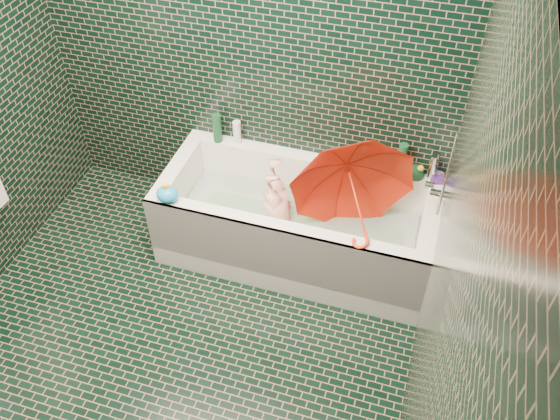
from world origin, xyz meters
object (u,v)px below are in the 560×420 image
(bathtub, at_px, (296,230))
(rubber_duck, at_px, (416,172))
(umbrella, at_px, (357,202))
(child, at_px, (281,219))
(bath_toy, at_px, (167,194))

(bathtub, height_order, rubber_duck, rubber_duck)
(umbrella, distance_m, rubber_duck, 0.49)
(bathtub, bearing_deg, umbrella, -7.92)
(child, relative_size, bath_toy, 5.75)
(child, distance_m, rubber_duck, 0.88)
(child, xyz_separation_m, umbrella, (0.46, -0.03, 0.30))
(bathtub, height_order, umbrella, umbrella)
(bathtub, relative_size, rubber_duck, 15.98)
(child, bearing_deg, rubber_duck, 110.21)
(child, height_order, umbrella, umbrella)
(child, height_order, bath_toy, bath_toy)
(child, xyz_separation_m, bath_toy, (-0.61, -0.29, 0.30))
(rubber_duck, relative_size, bath_toy, 0.76)
(umbrella, bearing_deg, bath_toy, 170.70)
(bathtub, relative_size, umbrella, 2.35)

